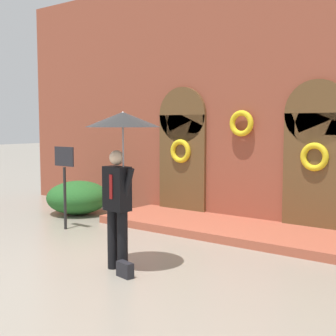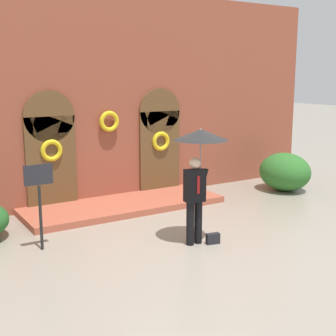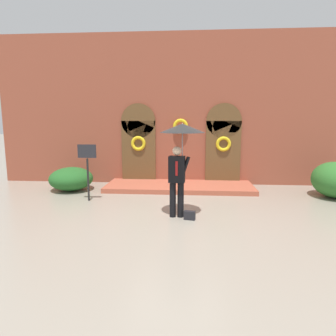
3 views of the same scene
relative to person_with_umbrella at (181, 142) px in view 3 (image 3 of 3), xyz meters
name	(u,v)px [view 3 (image 3 of 3)]	position (x,y,z in m)	size (l,w,h in m)	color
ground_plane	(175,216)	(-0.14, 0.06, -1.91)	(80.00, 80.00, 0.00)	gray
building_facade	(181,113)	(-0.14, 4.21, 0.76)	(14.00, 2.30, 5.60)	brown
person_with_umbrella	(181,142)	(0.00, 0.00, 0.00)	(1.10, 1.10, 2.36)	black
handbag	(190,215)	(0.23, -0.20, -1.80)	(0.28, 0.12, 0.22)	black
sign_post	(87,163)	(-2.85, 1.33, -0.75)	(0.56, 0.06, 1.72)	black
shrub_left	(71,179)	(-3.92, 2.64, -1.51)	(1.49, 1.51, 0.80)	#235B23
shrub_right	(335,180)	(4.83, 2.32, -1.35)	(1.40, 1.62, 1.13)	#2D6B28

